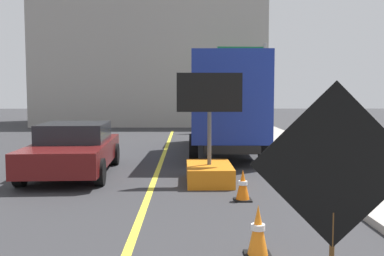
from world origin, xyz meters
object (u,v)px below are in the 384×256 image
object	(u,v)px
box_truck	(225,102)
traffic_cone_near_sign	(258,231)
highway_guide_sign	(251,71)
pickup_car	(74,149)
traffic_cone_mid_lane	(243,185)
roadwork_sign	(334,170)
arrow_board_trailer	(209,163)

from	to	relation	value
box_truck	traffic_cone_near_sign	world-z (taller)	box_truck
highway_guide_sign	pickup_car	bearing A→B (deg)	-117.45
traffic_cone_near_sign	traffic_cone_mid_lane	bearing A→B (deg)	86.50
traffic_cone_near_sign	traffic_cone_mid_lane	size ratio (longest dim) A/B	1.10
roadwork_sign	traffic_cone_near_sign	size ratio (longest dim) A/B	3.28
pickup_car	roadwork_sign	bearing A→B (deg)	-59.61
traffic_cone_near_sign	box_truck	bearing A→B (deg)	87.55
box_truck	pickup_car	size ratio (longest dim) A/B	1.67
box_truck	highway_guide_sign	world-z (taller)	highway_guide_sign
traffic_cone_near_sign	highway_guide_sign	bearing A→B (deg)	82.02
box_truck	pickup_car	distance (m)	6.24
pickup_car	traffic_cone_mid_lane	size ratio (longest dim) A/B	7.34
arrow_board_trailer	traffic_cone_mid_lane	distance (m)	1.93
arrow_board_trailer	highway_guide_sign	bearing A→B (deg)	77.71
traffic_cone_mid_lane	highway_guide_sign	bearing A→B (deg)	81.16
box_truck	traffic_cone_near_sign	bearing A→B (deg)	-92.45
arrow_board_trailer	traffic_cone_mid_lane	world-z (taller)	arrow_board_trailer
arrow_board_trailer	pickup_car	bearing A→B (deg)	161.67
arrow_board_trailer	pickup_car	distance (m)	3.84
arrow_board_trailer	box_truck	distance (m)	5.61
box_truck	highway_guide_sign	bearing A→B (deg)	75.73
traffic_cone_near_sign	traffic_cone_mid_lane	distance (m)	3.08
traffic_cone_mid_lane	roadwork_sign	bearing A→B (deg)	-86.58
highway_guide_sign	arrow_board_trailer	bearing A→B (deg)	-102.29
arrow_board_trailer	traffic_cone_mid_lane	size ratio (longest dim) A/B	4.20
roadwork_sign	highway_guide_sign	xyz separation A→B (m)	(2.20, 20.64, 1.95)
roadwork_sign	arrow_board_trailer	bearing A→B (deg)	97.69
highway_guide_sign	traffic_cone_mid_lane	xyz separation A→B (m)	(-2.48, -15.97, -3.11)
highway_guide_sign	traffic_cone_mid_lane	bearing A→B (deg)	-98.84
arrow_board_trailer	traffic_cone_mid_lane	bearing A→B (deg)	-71.83
pickup_car	traffic_cone_mid_lane	bearing A→B (deg)	-35.56
roadwork_sign	traffic_cone_near_sign	world-z (taller)	roadwork_sign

